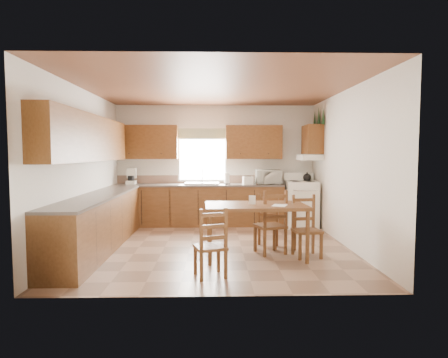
{
  "coord_description": "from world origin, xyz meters",
  "views": [
    {
      "loc": [
        -0.01,
        -6.36,
        1.62
      ],
      "look_at": [
        0.15,
        0.3,
        1.15
      ],
      "focal_mm": 30.0,
      "sensor_mm": 36.0,
      "label": 1
    }
  ],
  "objects_px": {
    "stove": "(302,204)",
    "dining_table": "(255,231)",
    "chair_far_right": "(307,227)",
    "chair_near_left": "(210,242)",
    "microwave": "(268,177)",
    "chair_near_right": "(270,222)",
    "chair_far_left": "(267,222)"
  },
  "relations": [
    {
      "from": "stove",
      "to": "chair_near_left",
      "type": "height_order",
      "value": "stove"
    },
    {
      "from": "chair_near_left",
      "to": "microwave",
      "type": "bearing_deg",
      "value": -127.07
    },
    {
      "from": "dining_table",
      "to": "chair_near_right",
      "type": "xyz_separation_m",
      "value": [
        0.26,
        0.23,
        0.1
      ]
    },
    {
      "from": "stove",
      "to": "chair_near_left",
      "type": "distance_m",
      "value": 3.81
    },
    {
      "from": "chair_near_left",
      "to": "chair_far_right",
      "type": "relative_size",
      "value": 0.96
    },
    {
      "from": "dining_table",
      "to": "chair_far_left",
      "type": "xyz_separation_m",
      "value": [
        0.26,
        0.59,
        0.03
      ]
    },
    {
      "from": "stove",
      "to": "chair_near_right",
      "type": "bearing_deg",
      "value": -110.71
    },
    {
      "from": "microwave",
      "to": "dining_table",
      "type": "relative_size",
      "value": 0.34
    },
    {
      "from": "chair_near_right",
      "to": "chair_far_left",
      "type": "height_order",
      "value": "chair_near_right"
    },
    {
      "from": "chair_near_left",
      "to": "dining_table",
      "type": "bearing_deg",
      "value": -144.86
    },
    {
      "from": "dining_table",
      "to": "chair_far_right",
      "type": "distance_m",
      "value": 0.8
    },
    {
      "from": "dining_table",
      "to": "chair_far_left",
      "type": "height_order",
      "value": "chair_far_left"
    },
    {
      "from": "chair_near_right",
      "to": "microwave",
      "type": "bearing_deg",
      "value": -116.45
    },
    {
      "from": "stove",
      "to": "chair_near_left",
      "type": "xyz_separation_m",
      "value": [
        -1.95,
        -3.27,
        -0.03
      ]
    },
    {
      "from": "chair_near_right",
      "to": "chair_near_left",
      "type": "bearing_deg",
      "value": 30.7
    },
    {
      "from": "chair_near_left",
      "to": "chair_far_left",
      "type": "height_order",
      "value": "chair_near_left"
    },
    {
      "from": "chair_near_left",
      "to": "chair_near_right",
      "type": "height_order",
      "value": "chair_near_right"
    },
    {
      "from": "microwave",
      "to": "chair_far_right",
      "type": "xyz_separation_m",
      "value": [
        0.23,
        -2.61,
        -0.61
      ]
    },
    {
      "from": "microwave",
      "to": "chair_near_right",
      "type": "relative_size",
      "value": 0.52
    },
    {
      "from": "chair_far_left",
      "to": "chair_far_right",
      "type": "relative_size",
      "value": 0.94
    },
    {
      "from": "microwave",
      "to": "chair_far_right",
      "type": "bearing_deg",
      "value": -85.56
    },
    {
      "from": "chair_far_left",
      "to": "stove",
      "type": "bearing_deg",
      "value": 79.45
    },
    {
      "from": "chair_near_right",
      "to": "chair_far_right",
      "type": "distance_m",
      "value": 0.59
    },
    {
      "from": "microwave",
      "to": "stove",
      "type": "bearing_deg",
      "value": -19.99
    },
    {
      "from": "chair_far_right",
      "to": "chair_far_left",
      "type": "bearing_deg",
      "value": 125.31
    },
    {
      "from": "stove",
      "to": "chair_far_left",
      "type": "distance_m",
      "value": 2.05
    },
    {
      "from": "dining_table",
      "to": "chair_far_left",
      "type": "relative_size",
      "value": 1.73
    },
    {
      "from": "stove",
      "to": "microwave",
      "type": "height_order",
      "value": "microwave"
    },
    {
      "from": "chair_near_left",
      "to": "chair_near_right",
      "type": "xyz_separation_m",
      "value": [
        0.95,
        1.13,
        0.06
      ]
    },
    {
      "from": "stove",
      "to": "dining_table",
      "type": "distance_m",
      "value": 2.69
    },
    {
      "from": "dining_table",
      "to": "chair_near_left",
      "type": "xyz_separation_m",
      "value": [
        -0.69,
        -0.9,
        0.04
      ]
    },
    {
      "from": "chair_near_right",
      "to": "chair_far_left",
      "type": "relative_size",
      "value": 1.15
    }
  ]
}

